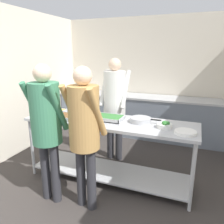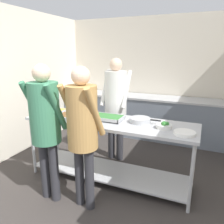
{
  "view_description": "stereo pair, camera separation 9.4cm",
  "coord_description": "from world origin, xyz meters",
  "px_view_note": "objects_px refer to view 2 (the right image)",
  "views": [
    {
      "loc": [
        1.04,
        -1.15,
        1.87
      ],
      "look_at": [
        -0.08,
        1.71,
        1.03
      ],
      "focal_mm": 35.0,
      "sensor_mm": 36.0,
      "label": 1
    },
    {
      "loc": [
        1.12,
        -1.11,
        1.87
      ],
      "look_at": [
        -0.08,
        1.71,
        1.03
      ],
      "focal_mm": 35.0,
      "sensor_mm": 36.0,
      "label": 2
    }
  ],
  "objects_px": {
    "serving_tray_vegetables": "(54,111)",
    "guest_serving_left": "(45,120)",
    "broccoli_bowl": "(164,126)",
    "sauce_pan": "(140,120)",
    "water_bottle": "(109,88)",
    "serving_tray_roast": "(107,118)",
    "serving_tray_greens": "(71,117)",
    "guest_serving_right": "(82,125)",
    "plate_stack": "(185,133)",
    "cook_behind_counter": "(116,99)"
  },
  "relations": [
    {
      "from": "broccoli_bowl",
      "to": "serving_tray_greens",
      "type": "bearing_deg",
      "value": -175.44
    },
    {
      "from": "sauce_pan",
      "to": "broccoli_bowl",
      "type": "relative_size",
      "value": 2.18
    },
    {
      "from": "serving_tray_vegetables",
      "to": "guest_serving_right",
      "type": "relative_size",
      "value": 0.21
    },
    {
      "from": "sauce_pan",
      "to": "water_bottle",
      "type": "height_order",
      "value": "water_bottle"
    },
    {
      "from": "plate_stack",
      "to": "guest_serving_right",
      "type": "xyz_separation_m",
      "value": [
        -1.08,
        -0.52,
        0.13
      ]
    },
    {
      "from": "sauce_pan",
      "to": "serving_tray_vegetables",
      "type": "bearing_deg",
      "value": -178.01
    },
    {
      "from": "serving_tray_greens",
      "to": "water_bottle",
      "type": "distance_m",
      "value": 2.08
    },
    {
      "from": "serving_tray_roast",
      "to": "water_bottle",
      "type": "xyz_separation_m",
      "value": [
        -0.8,
        1.88,
        0.11
      ]
    },
    {
      "from": "cook_behind_counter",
      "to": "plate_stack",
      "type": "bearing_deg",
      "value": -33.77
    },
    {
      "from": "serving_tray_greens",
      "to": "guest_serving_left",
      "type": "xyz_separation_m",
      "value": [
        0.02,
        -0.58,
        0.13
      ]
    },
    {
      "from": "broccoli_bowl",
      "to": "serving_tray_vegetables",
      "type": "bearing_deg",
      "value": 177.89
    },
    {
      "from": "cook_behind_counter",
      "to": "water_bottle",
      "type": "xyz_separation_m",
      "value": [
        -0.68,
        1.26,
        -0.04
      ]
    },
    {
      "from": "broccoli_bowl",
      "to": "cook_behind_counter",
      "type": "distance_m",
      "value": 1.18
    },
    {
      "from": "water_bottle",
      "to": "serving_tray_vegetables",
      "type": "bearing_deg",
      "value": -94.09
    },
    {
      "from": "serving_tray_greens",
      "to": "guest_serving_right",
      "type": "distance_m",
      "value": 0.75
    },
    {
      "from": "water_bottle",
      "to": "guest_serving_right",
      "type": "bearing_deg",
      "value": -72.51
    },
    {
      "from": "sauce_pan",
      "to": "guest_serving_right",
      "type": "distance_m",
      "value": 0.9
    },
    {
      "from": "serving_tray_greens",
      "to": "serving_tray_roast",
      "type": "relative_size",
      "value": 0.94
    },
    {
      "from": "broccoli_bowl",
      "to": "guest_serving_right",
      "type": "height_order",
      "value": "guest_serving_right"
    },
    {
      "from": "sauce_pan",
      "to": "plate_stack",
      "type": "distance_m",
      "value": 0.65
    },
    {
      "from": "serving_tray_roast",
      "to": "guest_serving_left",
      "type": "relative_size",
      "value": 0.27
    },
    {
      "from": "sauce_pan",
      "to": "water_bottle",
      "type": "distance_m",
      "value": 2.24
    },
    {
      "from": "guest_serving_right",
      "to": "serving_tray_greens",
      "type": "bearing_deg",
      "value": 133.42
    },
    {
      "from": "guest_serving_left",
      "to": "cook_behind_counter",
      "type": "relative_size",
      "value": 0.98
    },
    {
      "from": "sauce_pan",
      "to": "guest_serving_left",
      "type": "distance_m",
      "value": 1.26
    },
    {
      "from": "plate_stack",
      "to": "water_bottle",
      "type": "height_order",
      "value": "water_bottle"
    },
    {
      "from": "broccoli_bowl",
      "to": "water_bottle",
      "type": "xyz_separation_m",
      "value": [
        -1.63,
        1.95,
        0.1
      ]
    },
    {
      "from": "serving_tray_roast",
      "to": "guest_serving_left",
      "type": "xyz_separation_m",
      "value": [
        -0.47,
        -0.76,
        0.13
      ]
    },
    {
      "from": "serving_tray_vegetables",
      "to": "serving_tray_greens",
      "type": "relative_size",
      "value": 0.84
    },
    {
      "from": "water_bottle",
      "to": "sauce_pan",
      "type": "bearing_deg",
      "value": -54.97
    },
    {
      "from": "serving_tray_roast",
      "to": "plate_stack",
      "type": "xyz_separation_m",
      "value": [
        1.1,
        -0.19,
        -0.01
      ]
    },
    {
      "from": "plate_stack",
      "to": "cook_behind_counter",
      "type": "bearing_deg",
      "value": 146.23
    },
    {
      "from": "broccoli_bowl",
      "to": "cook_behind_counter",
      "type": "relative_size",
      "value": 0.11
    },
    {
      "from": "broccoli_bowl",
      "to": "cook_behind_counter",
      "type": "height_order",
      "value": "cook_behind_counter"
    },
    {
      "from": "guest_serving_right",
      "to": "water_bottle",
      "type": "relative_size",
      "value": 6.01
    },
    {
      "from": "guest_serving_right",
      "to": "serving_tray_vegetables",
      "type": "bearing_deg",
      "value": 143.28
    },
    {
      "from": "guest_serving_left",
      "to": "water_bottle",
      "type": "xyz_separation_m",
      "value": [
        -0.33,
        2.64,
        -0.02
      ]
    },
    {
      "from": "broccoli_bowl",
      "to": "sauce_pan",
      "type": "bearing_deg",
      "value": 161.78
    },
    {
      "from": "plate_stack",
      "to": "guest_serving_right",
      "type": "bearing_deg",
      "value": -154.08
    },
    {
      "from": "serving_tray_greens",
      "to": "guest_serving_right",
      "type": "relative_size",
      "value": 0.25
    },
    {
      "from": "serving_tray_roast",
      "to": "water_bottle",
      "type": "height_order",
      "value": "water_bottle"
    },
    {
      "from": "serving_tray_vegetables",
      "to": "plate_stack",
      "type": "distance_m",
      "value": 2.04
    },
    {
      "from": "guest_serving_left",
      "to": "sauce_pan",
      "type": "bearing_deg",
      "value": 39.89
    },
    {
      "from": "serving_tray_vegetables",
      "to": "guest_serving_left",
      "type": "relative_size",
      "value": 0.21
    },
    {
      "from": "serving_tray_roast",
      "to": "guest_serving_left",
      "type": "distance_m",
      "value": 0.9
    },
    {
      "from": "serving_tray_vegetables",
      "to": "sauce_pan",
      "type": "height_order",
      "value": "sauce_pan"
    },
    {
      "from": "serving_tray_vegetables",
      "to": "broccoli_bowl",
      "type": "bearing_deg",
      "value": -2.11
    },
    {
      "from": "serving_tray_greens",
      "to": "plate_stack",
      "type": "xyz_separation_m",
      "value": [
        1.59,
        -0.02,
        -0.01
      ]
    },
    {
      "from": "plate_stack",
      "to": "guest_serving_left",
      "type": "xyz_separation_m",
      "value": [
        -1.57,
        -0.57,
        0.13
      ]
    },
    {
      "from": "plate_stack",
      "to": "guest_serving_left",
      "type": "relative_size",
      "value": 0.15
    }
  ]
}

